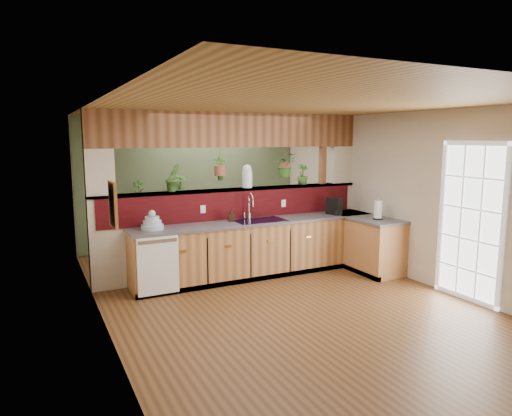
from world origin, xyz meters
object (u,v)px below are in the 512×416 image
coffee_maker (335,207)px  paper_towel (378,210)px  dish_stack (152,223)px  faucet (250,205)px  glass_jar (247,176)px  shelving_console (167,225)px  soap_dispenser (232,215)px

coffee_maker → paper_towel: size_ratio=0.87×
dish_stack → faucet: bearing=4.6°
faucet → glass_jar: size_ratio=1.15×
coffee_maker → glass_jar: bearing=143.5°
faucet → dish_stack: faucet is taller
faucet → paper_towel: 2.07m
dish_stack → shelving_console: size_ratio=0.21×
dish_stack → coffee_maker: (3.12, -0.10, 0.04)m
dish_stack → glass_jar: size_ratio=0.86×
faucet → soap_dispenser: faucet is taller
glass_jar → faucet: bearing=-105.2°
coffee_maker → paper_towel: bearing=-83.3°
coffee_maker → glass_jar: 1.61m
dish_stack → soap_dispenser: 1.28m
soap_dispenser → paper_towel: bearing=-22.2°
coffee_maker → paper_towel: paper_towel is taller
glass_jar → shelving_console: (-0.84, 1.90, -1.08)m
soap_dispenser → shelving_console: 2.26m
coffee_maker → shelving_console: bearing=114.9°
soap_dispenser → coffee_maker: coffee_maker is taller
soap_dispenser → glass_jar: (0.40, 0.25, 0.58)m
shelving_console → coffee_maker: bearing=-29.3°
faucet → paper_towel: (1.85, -0.93, -0.08)m
paper_towel → shelving_console: size_ratio=0.21×
dish_stack → shelving_console: (0.83, 2.25, -0.49)m
coffee_maker → dish_stack: bearing=158.8°
faucet → glass_jar: 0.50m
soap_dispenser → glass_jar: size_ratio=0.52×
paper_towel → faucet: bearing=153.3°
dish_stack → glass_jar: 1.81m
dish_stack → soap_dispenser: dish_stack is taller
faucet → soap_dispenser: size_ratio=2.21×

